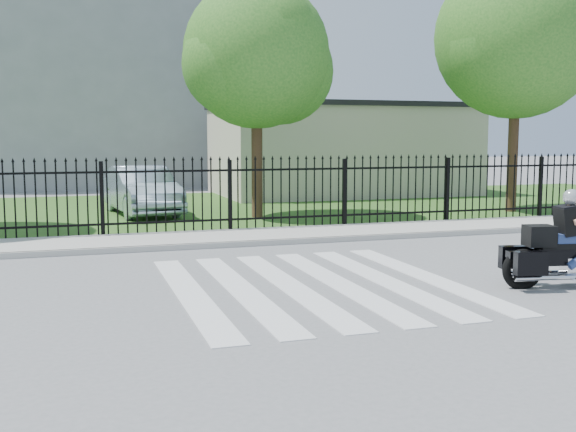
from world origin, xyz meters
name	(u,v)px	position (x,y,z in m)	size (l,w,h in m)	color
ground	(315,285)	(0.00, 0.00, 0.00)	(120.00, 120.00, 0.00)	slate
crosswalk	(315,284)	(0.00, 0.00, 0.01)	(5.00, 5.50, 0.01)	silver
sidewalk	(240,237)	(0.00, 5.00, 0.06)	(40.00, 2.00, 0.12)	#ADAAA3
curb	(251,244)	(0.00, 4.00, 0.06)	(40.00, 0.12, 0.12)	#ADAAA3
grass_strip	(189,209)	(0.00, 12.00, 0.01)	(40.00, 12.00, 0.02)	#325A1F
iron_fence	(230,197)	(0.00, 6.00, 0.90)	(26.00, 0.04, 1.80)	black
tree_mid	(256,55)	(1.50, 9.00, 4.67)	(4.20, 4.20, 6.78)	#382316
tree_right	(517,37)	(9.50, 8.00, 5.39)	(5.00, 5.00, 7.90)	#382316
building_low	(341,152)	(7.00, 16.00, 1.75)	(10.00, 6.00, 3.50)	#B5AD97
building_low_roof	(341,106)	(7.00, 16.00, 3.60)	(10.20, 6.20, 0.20)	black
building_tall	(81,64)	(-3.00, 26.00, 6.00)	(15.00, 10.00, 12.00)	#95979E
motorcycle_rider	(572,246)	(3.78, -1.38, 0.65)	(2.37, 1.07, 1.58)	black
parked_car	(142,190)	(-1.64, 10.65, 0.75)	(1.55, 4.44, 1.46)	#90A4B5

